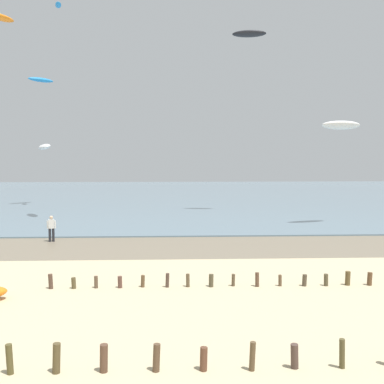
# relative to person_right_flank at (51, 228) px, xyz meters

# --- Properties ---
(wet_sand_strip) EXTENTS (120.00, 7.06, 0.01)m
(wet_sand_strip) POSITION_rel_person_right_flank_xyz_m (5.75, -2.16, -0.91)
(wet_sand_strip) COLOR #7A6D59
(wet_sand_strip) RESTS_ON ground
(sea) EXTENTS (160.00, 70.00, 0.10)m
(sea) POSITION_rel_person_right_flank_xyz_m (5.75, 36.37, -0.87)
(sea) COLOR slate
(sea) RESTS_ON ground
(groyne_near) EXTENTS (21.19, 0.34, 0.85)m
(groyne_near) POSITION_rel_person_right_flank_xyz_m (13.28, -18.95, -0.55)
(groyne_near) COLOR brown
(groyne_near) RESTS_ON ground
(groyne_mid) EXTENTS (13.83, 0.33, 0.63)m
(groyne_mid) POSITION_rel_person_right_flank_xyz_m (10.01, -11.11, -0.64)
(groyne_mid) COLOR #503A2E
(groyne_mid) RESTS_ON ground
(person_right_flank) EXTENTS (0.56, 0.28, 1.71)m
(person_right_flank) POSITION_rel_person_right_flank_xyz_m (0.00, 0.00, 0.00)
(person_right_flank) COLOR #232328
(person_right_flank) RESTS_ON ground
(kite_aloft_1) EXTENTS (3.32, 1.61, 0.75)m
(kite_aloft_1) POSITION_rel_person_right_flank_xyz_m (15.15, 14.15, 16.14)
(kite_aloft_1) COLOR black
(kite_aloft_2) EXTENTS (2.16, 2.98, 0.70)m
(kite_aloft_2) POSITION_rel_person_right_flank_xyz_m (-3.44, 11.72, 5.49)
(kite_aloft_2) COLOR white
(kite_aloft_3) EXTENTS (3.73, 2.22, 0.95)m
(kite_aloft_3) POSITION_rel_person_right_flank_xyz_m (21.19, 6.06, 7.09)
(kite_aloft_3) COLOR white
(kite_aloft_4) EXTENTS (2.78, 2.83, 0.55)m
(kite_aloft_4) POSITION_rel_person_right_flank_xyz_m (-6.30, 21.65, 12.92)
(kite_aloft_4) COLOR #2384D1
(kite_aloft_6) EXTENTS (1.23, 1.93, 0.51)m
(kite_aloft_6) POSITION_rel_person_right_flank_xyz_m (-3.58, 18.68, 19.93)
(kite_aloft_6) COLOR #2384D1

